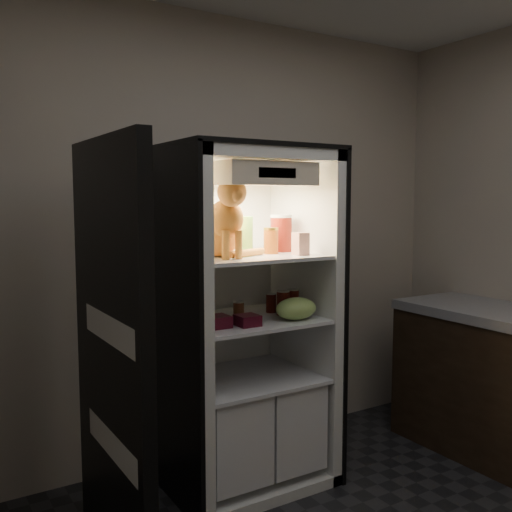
{
  "coord_description": "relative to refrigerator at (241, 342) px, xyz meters",
  "views": [
    {
      "loc": [
        -1.58,
        -1.34,
        1.59
      ],
      "look_at": [
        0.06,
        1.32,
        1.28
      ],
      "focal_mm": 40.0,
      "sensor_mm": 36.0,
      "label": 1
    }
  ],
  "objects": [
    {
      "name": "mayo_tub",
      "position": [
        0.04,
        0.1,
        0.56
      ],
      "size": [
        0.08,
        0.08,
        0.12
      ],
      "color": "white",
      "rests_on": "refrigerator"
    },
    {
      "name": "salsa_jar",
      "position": [
        0.14,
        -0.09,
        0.57
      ],
      "size": [
        0.08,
        0.08,
        0.15
      ],
      "color": "maroon",
      "rests_on": "refrigerator"
    },
    {
      "name": "cream_carton",
      "position": [
        0.24,
        -0.24,
        0.56
      ],
      "size": [
        0.07,
        0.07,
        0.12
      ],
      "primitive_type": "cube",
      "color": "white",
      "rests_on": "refrigerator"
    },
    {
      "name": "pepper_jar",
      "position": [
        0.26,
        -0.01,
        0.6
      ],
      "size": [
        0.13,
        0.13,
        0.21
      ],
      "color": "maroon",
      "rests_on": "refrigerator"
    },
    {
      "name": "soda_can_b",
      "position": [
        0.31,
        -0.06,
        0.22
      ],
      "size": [
        0.07,
        0.07,
        0.13
      ],
      "color": "black",
      "rests_on": "refrigerator"
    },
    {
      "name": "parmesan_shaker",
      "position": [
        0.02,
        -0.02,
        0.6
      ],
      "size": [
        0.08,
        0.08,
        0.21
      ],
      "color": "green",
      "rests_on": "refrigerator"
    },
    {
      "name": "fridge_door",
      "position": [
        -0.85,
        -0.36,
        0.12
      ],
      "size": [
        0.07,
        0.87,
        1.85
      ],
      "rotation": [
        0.0,
        0.0,
        0.01
      ],
      "color": "black",
      "rests_on": "floor"
    },
    {
      "name": "berry_box_right",
      "position": [
        -0.1,
        -0.23,
        0.18
      ],
      "size": [
        0.11,
        0.11,
        0.06
      ],
      "primitive_type": "cube",
      "color": "#530D1F",
      "rests_on": "refrigerator"
    },
    {
      "name": "berry_box_left",
      "position": [
        -0.25,
        -0.19,
        0.18
      ],
      "size": [
        0.12,
        0.12,
        0.06
      ],
      "primitive_type": "cube",
      "color": "#530D1F",
      "rests_on": "refrigerator"
    },
    {
      "name": "tabby_cat",
      "position": [
        -0.18,
        -0.12,
        0.66
      ],
      "size": [
        0.37,
        0.43,
        0.45
      ],
      "rotation": [
        0.0,
        0.0,
        -0.07
      ],
      "color": "#C55919",
      "rests_on": "refrigerator"
    },
    {
      "name": "room_shell",
      "position": [
        0.0,
        -1.38,
        0.83
      ],
      "size": [
        3.6,
        3.6,
        3.6
      ],
      "color": "white",
      "rests_on": "floor"
    },
    {
      "name": "refrigerator",
      "position": [
        0.0,
        0.0,
        0.0
      ],
      "size": [
        0.9,
        0.72,
        1.88
      ],
      "color": "white",
      "rests_on": "floor"
    },
    {
      "name": "grape_bag",
      "position": [
        0.21,
        -0.24,
        0.21
      ],
      "size": [
        0.24,
        0.17,
        0.12
      ],
      "primitive_type": "ellipsoid",
      "color": "#83A94E",
      "rests_on": "refrigerator"
    },
    {
      "name": "condiment_jar",
      "position": [
        -0.01,
        0.0,
        0.19
      ],
      "size": [
        0.06,
        0.06,
        0.09
      ],
      "color": "#562D18",
      "rests_on": "refrigerator"
    },
    {
      "name": "soda_can_c",
      "position": [
        0.21,
        -0.1,
        0.22
      ],
      "size": [
        0.07,
        0.07,
        0.14
      ],
      "color": "black",
      "rests_on": "refrigerator"
    },
    {
      "name": "soda_can_a",
      "position": [
        0.2,
        -0.01,
        0.2
      ],
      "size": [
        0.06,
        0.06,
        0.11
      ],
      "color": "black",
      "rests_on": "refrigerator"
    }
  ]
}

